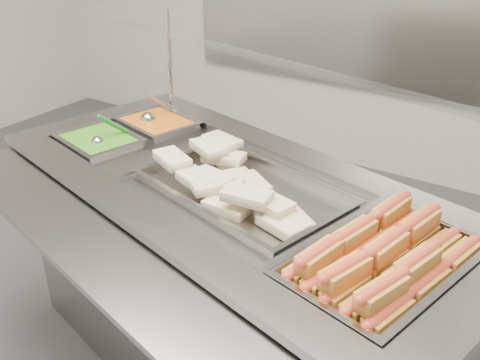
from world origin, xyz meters
The scene contains 11 objects.
steam_counter centered at (0.12, 0.40, 0.43)m, with size 1.94×1.21×0.86m.
tray_rail centered at (0.00, -0.08, 0.81)m, with size 1.73×0.75×0.05m.
sneeze_guard centered at (0.17, 0.60, 1.21)m, with size 1.60×0.66×0.42m.
pan_hotdogs centered at (0.70, 0.25, 0.82)m, with size 0.44×0.59×0.10m.
pan_wraps centered at (0.17, 0.38, 0.84)m, with size 0.73×0.53×0.07m.
pan_beans centered at (-0.45, 0.68, 0.82)m, with size 0.34×0.29×0.10m.
pan_peas centered at (-0.52, 0.41, 0.82)m, with size 0.34×0.29×0.10m.
hotdogs_in_buns centered at (0.69, 0.25, 0.87)m, with size 0.39×0.54×0.11m.
tortilla_wraps centered at (0.13, 0.37, 0.88)m, with size 0.65×0.42×0.09m.
ladle centered at (-0.49, 0.68, 0.87)m, with size 0.08×0.18×0.14m.
serving_spoon centered at (-0.49, 0.40, 0.87)m, with size 0.07×0.17×0.14m.
Camera 1 is at (1.00, -0.90, 1.67)m, focal length 40.00 mm.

